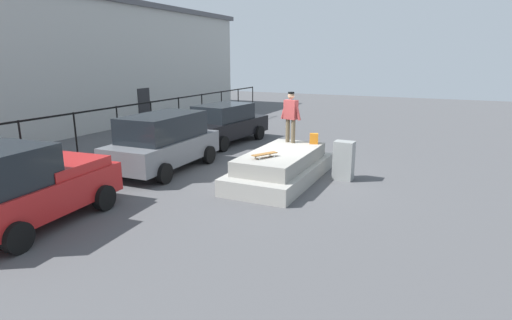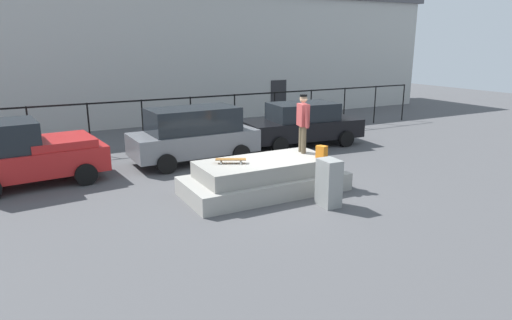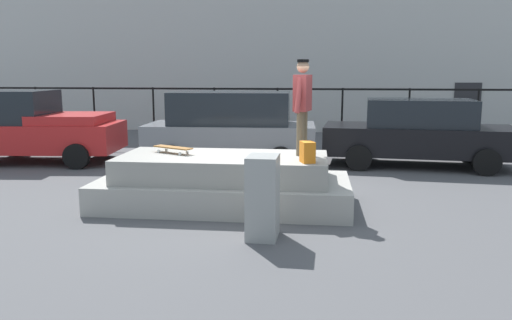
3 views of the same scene
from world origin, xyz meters
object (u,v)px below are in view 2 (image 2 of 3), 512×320
object	(u,v)px
car_grey_hatchback_mid	(194,134)
utility_box	(329,183)
backpack	(322,152)
skateboard	(231,160)
skateboarder	(303,120)
car_black_sedan_far	(302,124)
car_red_pickup_near	(26,153)

from	to	relation	value
car_grey_hatchback_mid	utility_box	xyz separation A→B (m)	(1.44, -5.78, -0.38)
backpack	skateboard	bearing A→B (deg)	-123.26
skateboarder	utility_box	world-z (taller)	skateboarder
car_black_sedan_far	car_grey_hatchback_mid	bearing A→B (deg)	-175.13
skateboard	backpack	xyz separation A→B (m)	(2.48, -0.69, 0.07)
skateboard	car_black_sedan_far	size ratio (longest dim) A/B	0.17
backpack	car_grey_hatchback_mid	bearing A→B (deg)	-173.65
car_grey_hatchback_mid	skateboarder	bearing A→B (deg)	-62.98
car_black_sedan_far	backpack	bearing A→B (deg)	-118.71
backpack	car_red_pickup_near	distance (m)	8.52
skateboarder	car_black_sedan_far	bearing A→B (deg)	55.84
car_grey_hatchback_mid	utility_box	distance (m)	5.97
skateboard	utility_box	world-z (taller)	utility_box
car_red_pickup_near	car_grey_hatchback_mid	size ratio (longest dim) A/B	0.95
skateboard	backpack	bearing A→B (deg)	-15.50
skateboarder	car_grey_hatchback_mid	world-z (taller)	skateboarder
backpack	car_black_sedan_far	world-z (taller)	car_black_sedan_far
backpack	skateboarder	bearing A→B (deg)	170.63
car_grey_hatchback_mid	utility_box	world-z (taller)	car_grey_hatchback_mid
utility_box	car_grey_hatchback_mid	bearing A→B (deg)	105.85
skateboarder	car_grey_hatchback_mid	size ratio (longest dim) A/B	0.39
car_red_pickup_near	utility_box	size ratio (longest dim) A/B	3.42
skateboard	car_grey_hatchback_mid	bearing A→B (deg)	83.87
car_grey_hatchback_mid	backpack	bearing A→B (deg)	-65.89
car_black_sedan_far	utility_box	size ratio (longest dim) A/B	4.02
car_red_pickup_near	utility_box	bearing A→B (deg)	-40.18
backpack	utility_box	bearing A→B (deg)	-45.50
skateboard	car_red_pickup_near	xyz separation A→B (m)	(-4.79, 3.75, -0.08)
car_grey_hatchback_mid	car_black_sedan_far	bearing A→B (deg)	4.87
skateboarder	car_black_sedan_far	world-z (taller)	skateboarder
skateboard	backpack	distance (m)	2.57
skateboarder	car_red_pickup_near	size ratio (longest dim) A/B	0.41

